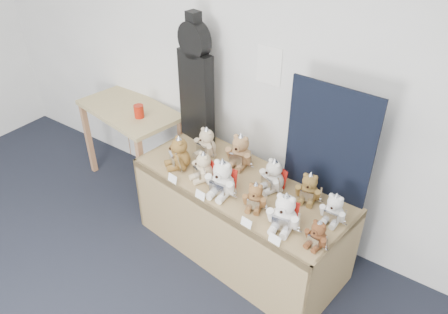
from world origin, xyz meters
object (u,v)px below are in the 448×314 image
Objects in this scene: teddy_back_left at (206,143)px; teddy_back_end at (334,209)px; red_cup at (139,111)px; display_table at (235,203)px; teddy_back_right at (309,188)px; teddy_front_far_right at (284,213)px; teddy_back_centre_left at (240,152)px; teddy_front_far_left at (179,154)px; side_table at (131,120)px; teddy_front_left at (203,168)px; teddy_front_right at (255,197)px; teddy_back_centre_right at (273,176)px; guitar_case at (196,81)px; teddy_front_end at (317,235)px; teddy_front_centre at (222,179)px.

teddy_back_left is 1.12× the size of teddy_back_end.
teddy_back_left is (0.76, -0.00, -0.06)m from red_cup.
teddy_back_right is at bearing 26.48° from display_table.
teddy_front_far_right is 0.77m from teddy_back_centre_left.
teddy_front_far_left is 1.27m from teddy_back_end.
side_table reaches higher than display_table.
teddy_back_end is (1.00, 0.12, -0.01)m from teddy_front_left.
red_cup is 0.38× the size of teddy_front_far_right.
teddy_front_right is 0.26m from teddy_back_centre_right.
teddy_front_left is at bearing -137.08° from teddy_back_centre_right.
teddy_back_centre_right is (0.90, -0.25, -0.43)m from guitar_case.
teddy_front_left is at bearing -174.54° from teddy_back_right.
teddy_back_centre_left is at bearing 1.80° from red_cup.
display_table is at bearing 173.84° from teddy_front_end.
teddy_back_centre_left reaches higher than red_cup.
teddy_front_far_right is (0.54, -0.06, -0.01)m from teddy_front_centre.
red_cup is at bearing -151.13° from guitar_case.
teddy_front_right reaches higher than side_table.
teddy_back_centre_right reaches higher than display_table.
teddy_back_end is at bearing 1.93° from teddy_back_left.
guitar_case reaches higher than teddy_back_centre_right.
teddy_back_end is (0.75, 0.07, 0.25)m from display_table.
display_table is at bearing -18.09° from teddy_back_left.
teddy_back_right is (1.03, 0.21, -0.02)m from teddy_front_far_left.
teddy_back_centre_left reaches higher than teddy_back_left.
teddy_front_left is 0.95× the size of teddy_back_left.
teddy_back_right is (0.55, 0.30, -0.03)m from teddy_front_centre.
display_table is 0.37m from teddy_front_left.
teddy_back_end is at bearing 10.27° from teddy_front_centre.
teddy_front_right is 0.52m from teddy_front_end.
teddy_front_centre is 0.55m from teddy_front_far_right.
teddy_back_centre_left reaches higher than teddy_back_end.
teddy_front_right is 0.40m from teddy_back_right.
red_cup is 0.39× the size of teddy_front_far_left.
display_table is at bearing -127.01° from teddy_back_centre_right.
teddy_front_far_left is at bearing -170.00° from display_table.
teddy_back_centre_right is at bearing -3.44° from red_cup.
guitar_case is at bearing 158.04° from teddy_back_right.
display_table is at bearing -2.37° from side_table.
teddy_front_right is at bearing -17.14° from teddy_back_left.
teddy_front_far_right is 1.43× the size of teddy_front_end.
display_table is at bearing 154.06° from teddy_front_far_right.
teddy_front_centre reaches higher than teddy_front_right.
side_table is 2.16m from teddy_back_end.
teddy_front_far_right is at bearing 15.85° from teddy_front_left.
teddy_front_far_left is 1.17× the size of teddy_back_right.
teddy_back_centre_right reaches higher than teddy_back_end.
teddy_front_end reaches higher than display_table.
teddy_back_centre_left is at bearing 8.16° from side_table.
teddy_front_left reaches higher than display_table.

